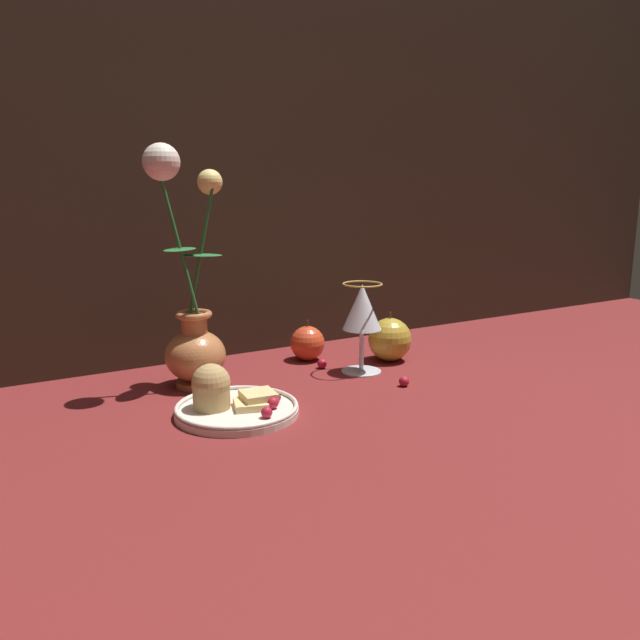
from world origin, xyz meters
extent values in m
plane|color=maroon|center=(0.00, 0.00, 0.00)|extent=(2.40, 2.40, 0.00)
cube|color=#2D2319|center=(0.00, 0.26, 0.60)|extent=(2.40, 0.04, 1.20)
cylinder|color=#B77042|center=(-0.19, 0.09, 0.01)|extent=(0.07, 0.07, 0.01)
ellipsoid|color=#B77042|center=(-0.19, 0.09, 0.05)|extent=(0.10, 0.10, 0.08)
cylinder|color=#B77042|center=(-0.19, 0.09, 0.10)|extent=(0.04, 0.04, 0.04)
torus|color=#B77042|center=(-0.19, 0.09, 0.12)|extent=(0.06, 0.06, 0.01)
cylinder|color=#23662D|center=(-0.21, 0.08, 0.24)|extent=(0.05, 0.03, 0.24)
ellipsoid|color=#23662D|center=(-0.21, 0.08, 0.23)|extent=(0.08, 0.08, 0.00)
sphere|color=silver|center=(-0.24, 0.07, 0.36)|extent=(0.05, 0.05, 0.05)
cylinder|color=#23662D|center=(-0.17, 0.10, 0.22)|extent=(0.05, 0.02, 0.21)
ellipsoid|color=#23662D|center=(-0.17, 0.10, 0.21)|extent=(0.08, 0.07, 0.00)
sphere|color=#EFD67A|center=(-0.15, 0.11, 0.33)|extent=(0.04, 0.04, 0.04)
cylinder|color=silver|center=(-0.18, -0.07, 0.01)|extent=(0.18, 0.18, 0.01)
torus|color=silver|center=(-0.18, -0.07, 0.01)|extent=(0.18, 0.18, 0.01)
cylinder|color=tan|center=(-0.22, -0.05, 0.03)|extent=(0.05, 0.05, 0.04)
sphere|color=tan|center=(-0.22, -0.05, 0.05)|extent=(0.06, 0.06, 0.06)
cube|color=#DBBC7A|center=(-0.17, -0.07, 0.01)|extent=(0.06, 0.06, 0.01)
cube|color=#DBBC7A|center=(-0.15, -0.07, 0.03)|extent=(0.05, 0.05, 0.01)
sphere|color=#AD192D|center=(-0.16, -0.12, 0.02)|extent=(0.02, 0.02, 0.02)
sphere|color=#AD192D|center=(-0.14, -0.09, 0.02)|extent=(0.02, 0.02, 0.02)
sphere|color=#AD192D|center=(-0.12, -0.07, 0.02)|extent=(0.01, 0.01, 0.01)
sphere|color=#AD192D|center=(-0.15, -0.05, 0.02)|extent=(0.02, 0.02, 0.02)
cylinder|color=silver|center=(0.09, 0.02, 0.00)|extent=(0.07, 0.07, 0.00)
cylinder|color=silver|center=(0.09, 0.02, 0.04)|extent=(0.01, 0.01, 0.07)
cone|color=silver|center=(0.09, 0.02, 0.12)|extent=(0.07, 0.07, 0.08)
cone|color=#E5CC66|center=(0.09, 0.02, 0.11)|extent=(0.06, 0.06, 0.06)
torus|color=gold|center=(0.09, 0.02, 0.16)|extent=(0.07, 0.07, 0.00)
sphere|color=#D14223|center=(0.05, 0.14, 0.03)|extent=(0.07, 0.07, 0.07)
cylinder|color=#4C3319|center=(0.05, 0.14, 0.07)|extent=(0.00, 0.00, 0.01)
sphere|color=#B2932D|center=(0.18, 0.05, 0.04)|extent=(0.08, 0.08, 0.08)
cylinder|color=#4C3319|center=(0.18, 0.05, 0.09)|extent=(0.00, 0.00, 0.01)
sphere|color=#AD192D|center=(0.04, 0.07, 0.01)|extent=(0.02, 0.02, 0.02)
sphere|color=#AD192D|center=(0.10, -0.08, 0.01)|extent=(0.02, 0.02, 0.02)
camera|label=1|loc=(-0.51, -0.86, 0.32)|focal=35.00mm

